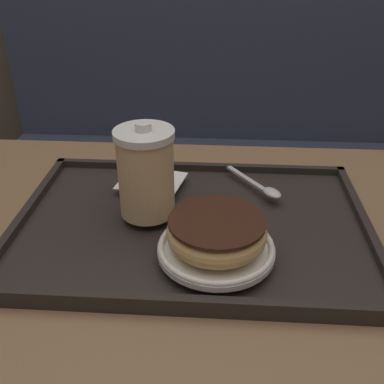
% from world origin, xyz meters
% --- Properties ---
extents(booth_bench, '(1.59, 0.44, 1.00)m').
position_xyz_m(booth_bench, '(0.14, 0.87, 0.32)').
color(booth_bench, '#33384C').
rests_on(booth_bench, ground_plane).
extents(cafe_table, '(0.94, 0.65, 0.71)m').
position_xyz_m(cafe_table, '(0.00, 0.00, 0.56)').
color(cafe_table, '#846042').
rests_on(cafe_table, ground_plane).
extents(serving_tray, '(0.51, 0.35, 0.02)m').
position_xyz_m(serving_tray, '(0.03, 0.02, 0.72)').
color(serving_tray, '#282321').
rests_on(serving_tray, cafe_table).
extents(napkin_paper, '(0.12, 0.10, 0.00)m').
position_xyz_m(napkin_paper, '(-0.04, 0.12, 0.74)').
color(napkin_paper, white).
rests_on(napkin_paper, serving_tray).
extents(coffee_cup_front, '(0.08, 0.08, 0.14)m').
position_xyz_m(coffee_cup_front, '(-0.03, 0.03, 0.80)').
color(coffee_cup_front, '#E0B784').
rests_on(coffee_cup_front, serving_tray).
extents(plate_with_chocolate_donut, '(0.15, 0.15, 0.01)m').
position_xyz_m(plate_with_chocolate_donut, '(0.07, -0.06, 0.75)').
color(plate_with_chocolate_donut, white).
rests_on(plate_with_chocolate_donut, serving_tray).
extents(donut_chocolate_glazed, '(0.13, 0.13, 0.04)m').
position_xyz_m(donut_chocolate_glazed, '(0.07, -0.06, 0.77)').
color(donut_chocolate_glazed, '#DBB270').
rests_on(donut_chocolate_glazed, plate_with_chocolate_donut).
extents(spoon, '(0.09, 0.11, 0.01)m').
position_xyz_m(spoon, '(0.14, 0.10, 0.74)').
color(spoon, silver).
rests_on(spoon, serving_tray).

